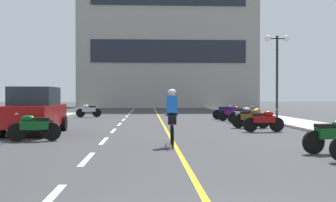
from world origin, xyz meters
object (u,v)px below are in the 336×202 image
at_px(motorcycle_5, 251,118).
at_px(cyclist_rider, 172,116).
at_px(parked_car_near, 35,110).
at_px(motorcycle_10, 88,110).
at_px(motorcycle_4, 264,120).
at_px(motorcycle_6, 252,116).
at_px(motorcycle_9, 226,112).
at_px(motorcycle_3, 34,127).
at_px(motorcycle_7, 243,114).
at_px(motorcycle_2, 333,135).
at_px(motorcycle_8, 233,113).
at_px(street_lamp_mid, 277,57).

height_order(motorcycle_5, cyclist_rider, cyclist_rider).
xyz_separation_m(parked_car_near, motorcycle_10, (0.40, 12.35, -0.44)).
distance_m(motorcycle_4, motorcycle_6, 3.72).
distance_m(motorcycle_9, cyclist_rider, 14.30).
bearing_deg(motorcycle_10, motorcycle_5, -49.07).
bearing_deg(motorcycle_3, motorcycle_7, 43.87).
bearing_deg(motorcycle_2, motorcycle_10, 115.50).
xyz_separation_m(motorcycle_2, motorcycle_3, (-8.48, 3.31, 0.00)).
height_order(motorcycle_2, cyclist_rider, cyclist_rider).
distance_m(motorcycle_3, cyclist_rider, 4.69).
height_order(motorcycle_8, motorcycle_9, same).
distance_m(motorcycle_7, motorcycle_10, 11.22).
distance_m(motorcycle_6, cyclist_rider, 9.40).
relative_size(street_lamp_mid, motorcycle_5, 2.88).
height_order(motorcycle_3, motorcycle_7, same).
height_order(street_lamp_mid, parked_car_near, street_lamp_mid).
bearing_deg(motorcycle_3, motorcycle_9, 54.72).
bearing_deg(motorcycle_9, motorcycle_5, -91.74).
xyz_separation_m(street_lamp_mid, motorcycle_4, (-2.83, -7.42, -3.24)).
bearing_deg(motorcycle_10, motorcycle_6, -42.08).
height_order(motorcycle_10, cyclist_rider, cyclist_rider).
bearing_deg(motorcycle_9, street_lamp_mid, -32.33).
height_order(street_lamp_mid, motorcycle_10, street_lamp_mid).
distance_m(street_lamp_mid, motorcycle_4, 8.58).
xyz_separation_m(motorcycle_9, motorcycle_10, (-8.89, 2.87, 0.00)).
relative_size(parked_car_near, motorcycle_7, 2.48).
xyz_separation_m(street_lamp_mid, cyclist_rider, (-6.86, -11.98, -2.82)).
height_order(parked_car_near, motorcycle_9, parked_car_near).
distance_m(parked_car_near, motorcycle_2, 10.96).
bearing_deg(motorcycle_4, motorcycle_6, 83.07).
distance_m(motorcycle_3, motorcycle_5, 9.80).
height_order(motorcycle_4, motorcycle_5, same).
bearing_deg(motorcycle_3, motorcycle_10, 91.03).
bearing_deg(motorcycle_9, motorcycle_3, -125.28).
bearing_deg(motorcycle_4, motorcycle_9, 88.94).
xyz_separation_m(motorcycle_3, motorcycle_5, (8.40, 5.04, 0.00)).
bearing_deg(motorcycle_4, motorcycle_7, 85.94).
bearing_deg(motorcycle_2, motorcycle_9, 89.50).
distance_m(motorcycle_4, cyclist_rider, 6.09).
distance_m(street_lamp_mid, motorcycle_9, 4.52).
bearing_deg(cyclist_rider, motorcycle_5, 58.65).
relative_size(motorcycle_10, cyclist_rider, 0.94).
distance_m(motorcycle_10, cyclist_rider, 17.19).
bearing_deg(street_lamp_mid, motorcycle_8, -179.13).
bearing_deg(motorcycle_10, motorcycle_2, -64.50).
bearing_deg(motorcycle_10, cyclist_rider, -74.14).
relative_size(parked_car_near, cyclist_rider, 2.38).
bearing_deg(cyclist_rider, motorcycle_3, 161.45).
distance_m(motorcycle_5, motorcycle_7, 3.48).
height_order(motorcycle_8, motorcycle_10, same).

